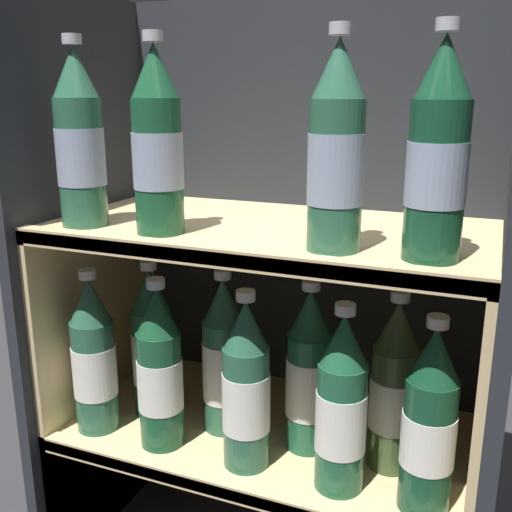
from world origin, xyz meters
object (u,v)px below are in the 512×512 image
object	(u,v)px
bottle_lower_front_0	(94,359)
bottle_upper_front_0	(80,144)
bottle_upper_front_2	(336,154)
bottle_lower_back_2	(309,375)
bottle_lower_front_2	(246,390)
bottle_lower_front_1	(160,372)
bottle_lower_back_1	(224,360)
bottle_lower_front_3	(341,408)
bottle_lower_front_4	(429,425)
bottle_lower_back_3	(394,390)
bottle_upper_front_1	(157,147)
bottle_upper_front_3	(438,157)
bottle_lower_back_0	(153,347)

from	to	relation	value
bottle_lower_front_0	bottle_upper_front_0	bearing A→B (deg)	0.00
bottle_upper_front_0	bottle_upper_front_2	bearing A→B (deg)	-0.00
bottle_lower_back_2	bottle_lower_front_2	bearing A→B (deg)	-131.91
bottle_lower_front_1	bottle_lower_back_1	distance (m)	0.11
bottle_lower_front_3	bottle_lower_front_4	xyz separation A→B (m)	(0.11, 0.00, 0.00)
bottle_upper_front_0	bottle_upper_front_2	distance (m)	0.38
bottle_lower_back_3	bottle_upper_front_1	bearing A→B (deg)	-166.62
bottle_lower_front_1	bottle_lower_back_1	bearing A→B (deg)	47.44
bottle_lower_front_3	bottle_lower_front_2	bearing A→B (deg)	180.00
bottle_upper_front_1	bottle_lower_front_2	world-z (taller)	bottle_upper_front_1
bottle_upper_front_1	bottle_upper_front_3	distance (m)	0.37
bottle_lower_front_3	bottle_lower_back_2	world-z (taller)	same
bottle_lower_front_0	bottle_lower_front_3	world-z (taller)	same
bottle_upper_front_3	bottle_lower_front_0	world-z (taller)	bottle_upper_front_3
bottle_upper_front_0	bottle_lower_back_3	size ratio (longest dim) A/B	1.00
bottle_upper_front_0	bottle_upper_front_3	bearing A→B (deg)	0.00
bottle_lower_front_3	bottle_lower_back_3	size ratio (longest dim) A/B	1.00
bottle_lower_back_0	bottle_lower_back_2	distance (m)	0.27
bottle_lower_back_3	bottle_lower_front_2	bearing A→B (deg)	-158.47
bottle_upper_front_2	bottle_lower_back_3	distance (m)	0.36
bottle_upper_front_3	bottle_lower_back_0	size ratio (longest dim) A/B	1.00
bottle_upper_front_0	bottle_lower_front_4	bearing A→B (deg)	0.00
bottle_upper_front_0	bottle_upper_front_1	bearing A→B (deg)	0.00
bottle_lower_front_1	bottle_lower_front_4	world-z (taller)	same
bottle_lower_front_1	bottle_lower_back_3	world-z (taller)	same
bottle_lower_front_0	bottle_upper_front_1	bearing A→B (deg)	0.00
bottle_upper_front_0	bottle_upper_front_2	world-z (taller)	same
bottle_lower_front_1	bottle_lower_front_2	size ratio (longest dim) A/B	1.00
bottle_lower_front_2	bottle_lower_front_0	bearing A→B (deg)	180.00
bottle_lower_front_0	bottle_lower_back_2	xyz separation A→B (m)	(0.33, 0.08, -0.00)
bottle_upper_front_2	bottle_lower_back_1	xyz separation A→B (m)	(-0.19, 0.08, -0.34)
bottle_upper_front_1	bottle_lower_front_2	size ratio (longest dim) A/B	1.00
bottle_lower_front_4	bottle_lower_back_2	distance (m)	0.20
bottle_upper_front_1	bottle_upper_front_3	xyz separation A→B (m)	(0.37, 0.00, 0.00)
bottle_lower_front_1	bottle_lower_front_4	size ratio (longest dim) A/B	1.00
bottle_lower_front_0	bottle_lower_front_3	bearing A→B (deg)	0.00
bottle_lower_back_3	bottle_upper_front_3	bearing A→B (deg)	-61.86
bottle_lower_front_3	bottle_lower_back_2	size ratio (longest dim) A/B	1.00
bottle_upper_front_1	bottle_lower_back_1	distance (m)	0.35
bottle_upper_front_0	bottle_lower_back_1	distance (m)	0.40
bottle_lower_front_3	bottle_lower_front_1	bearing A→B (deg)	-180.00
bottle_upper_front_3	bottle_lower_front_2	size ratio (longest dim) A/B	1.00
bottle_lower_front_0	bottle_lower_back_2	distance (m)	0.34
bottle_lower_back_1	bottle_lower_back_2	distance (m)	0.14
bottle_lower_front_1	bottle_lower_back_0	bearing A→B (deg)	127.96
bottle_lower_front_0	bottle_upper_front_2	bearing A→B (deg)	-0.00
bottle_upper_front_3	bottle_lower_front_2	xyz separation A→B (m)	(-0.24, 0.00, -0.34)
bottle_upper_front_0	bottle_lower_back_1	bearing A→B (deg)	22.51
bottle_lower_back_2	bottle_lower_front_4	bearing A→B (deg)	-22.83
bottle_lower_back_3	bottle_lower_back_1	bearing A→B (deg)	180.00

